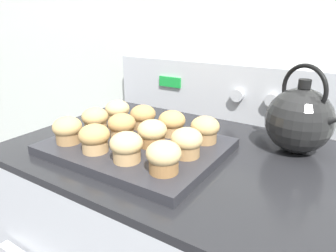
{
  "coord_description": "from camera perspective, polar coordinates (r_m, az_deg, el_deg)",
  "views": [
    {
      "loc": [
        0.36,
        -0.29,
        1.23
      ],
      "look_at": [
        -0.0,
        0.29,
        0.98
      ],
      "focal_mm": 32.0,
      "sensor_mm": 36.0,
      "label": 1
    }
  ],
  "objects": [
    {
      "name": "muffin_r2_c2",
      "position": [
        0.76,
        0.74,
        0.6
      ],
      "size": [
        0.07,
        0.07,
        0.06
      ],
      "color": "tan",
      "rests_on": "muffin_pan"
    },
    {
      "name": "muffin_r2_c0",
      "position": [
        0.86,
        -9.59,
        2.79
      ],
      "size": [
        0.07,
        0.07,
        0.06
      ],
      "color": "tan",
      "rests_on": "muffin_pan"
    },
    {
      "name": "muffin_r1_c0",
      "position": [
        0.8,
        -13.69,
        1.21
      ],
      "size": [
        0.07,
        0.07,
        0.06
      ],
      "color": "tan",
      "rests_on": "muffin_pan"
    },
    {
      "name": "muffin_pan",
      "position": [
        0.73,
        -5.99,
        -3.88
      ],
      "size": [
        0.4,
        0.31,
        0.02
      ],
      "color": "#28282D",
      "rests_on": "stove_range"
    },
    {
      "name": "muffin_r2_c1",
      "position": [
        0.81,
        -4.77,
        1.79
      ],
      "size": [
        0.07,
        0.07,
        0.06
      ],
      "color": "#A37A4C",
      "rests_on": "muffin_pan"
    },
    {
      "name": "muffin_r0_c1",
      "position": [
        0.68,
        -13.82,
        -2.24
      ],
      "size": [
        0.07,
        0.07,
        0.06
      ],
      "color": "tan",
      "rests_on": "muffin_pan"
    },
    {
      "name": "tea_kettle",
      "position": [
        0.76,
        23.79,
        1.17
      ],
      "size": [
        0.18,
        0.15,
        0.21
      ],
      "color": "black",
      "rests_on": "stove_range"
    },
    {
      "name": "muffin_r0_c3",
      "position": [
        0.57,
        -0.82,
        -5.9
      ],
      "size": [
        0.07,
        0.07,
        0.06
      ],
      "color": "olive",
      "rests_on": "muffin_pan"
    },
    {
      "name": "muffin_r2_c3",
      "position": [
        0.72,
        7.05,
        -0.62
      ],
      "size": [
        0.07,
        0.07,
        0.06
      ],
      "color": "#A37A4C",
      "rests_on": "muffin_pan"
    },
    {
      "name": "wall_back",
      "position": [
        1.0,
        11.85,
        17.73
      ],
      "size": [
        8.0,
        0.05,
        2.4
      ],
      "color": "silver",
      "rests_on": "ground_plane"
    },
    {
      "name": "muffin_r0_c2",
      "position": [
        0.62,
        -7.92,
        -3.93
      ],
      "size": [
        0.07,
        0.07,
        0.06
      ],
      "color": "tan",
      "rests_on": "muffin_pan"
    },
    {
      "name": "control_panel",
      "position": [
        0.97,
        10.01,
        6.72
      ],
      "size": [
        0.76,
        0.07,
        0.17
      ],
      "color": "#B7BABF",
      "rests_on": "stove_range"
    },
    {
      "name": "muffin_r1_c1",
      "position": [
        0.74,
        -8.78,
        -0.03
      ],
      "size": [
        0.07,
        0.07,
        0.06
      ],
      "color": "tan",
      "rests_on": "muffin_pan"
    },
    {
      "name": "muffin_r1_c2",
      "position": [
        0.69,
        -3.01,
        -1.37
      ],
      "size": [
        0.07,
        0.07,
        0.06
      ],
      "color": "olive",
      "rests_on": "muffin_pan"
    },
    {
      "name": "muffin_r0_c0",
      "position": [
        0.75,
        -18.57,
        -0.68
      ],
      "size": [
        0.07,
        0.07,
        0.06
      ],
      "color": "#A37A4C",
      "rests_on": "muffin_pan"
    },
    {
      "name": "muffin_r1_c3",
      "position": [
        0.64,
        3.56,
        -3.1
      ],
      "size": [
        0.07,
        0.07,
        0.06
      ],
      "color": "#A37A4C",
      "rests_on": "muffin_pan"
    }
  ]
}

